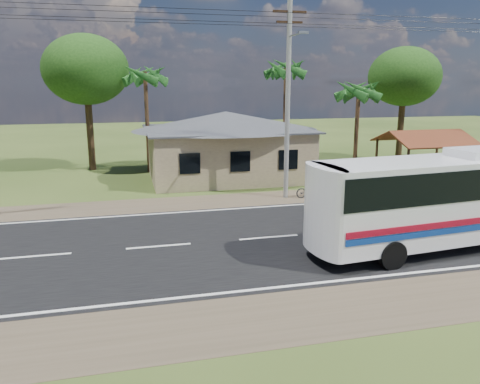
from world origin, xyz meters
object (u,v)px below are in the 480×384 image
object	(u,v)px
coach_bus	(465,191)
motorcycle	(311,190)
waiting_shed	(425,139)
person	(407,177)

from	to	relation	value
coach_bus	motorcycle	xyz separation A→B (m)	(-2.74, 8.69, -1.73)
waiting_shed	person	bearing A→B (deg)	-139.72
waiting_shed	coach_bus	size ratio (longest dim) A/B	0.42
waiting_shed	coach_bus	world-z (taller)	coach_bus
person	waiting_shed	bearing A→B (deg)	-133.95
coach_bus	person	bearing A→B (deg)	63.55
waiting_shed	motorcycle	distance (m)	9.29
person	motorcycle	bearing A→B (deg)	9.14
motorcycle	waiting_shed	bearing A→B (deg)	-73.53
coach_bus	motorcycle	size ratio (longest dim) A/B	7.34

